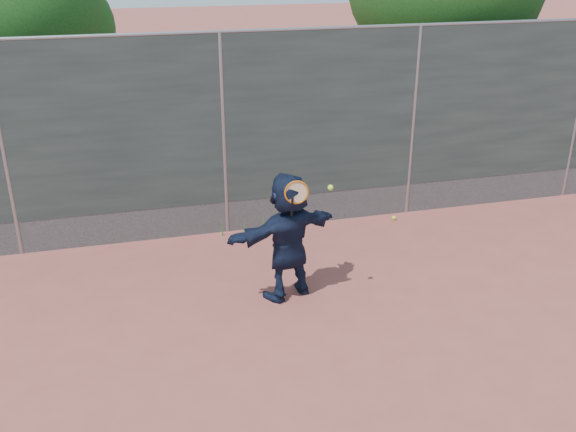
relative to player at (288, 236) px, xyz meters
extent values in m
plane|color=#9E4C42|center=(-0.42, -1.39, -0.82)|extent=(80.00, 80.00, 0.00)
imported|color=#131C35|center=(0.00, 0.00, 0.00)|extent=(1.59, 0.94, 1.63)
sphere|color=#CCFA37|center=(2.26, 1.85, -0.78)|extent=(0.07, 0.07, 0.07)
cube|color=#38423D|center=(-0.42, 2.11, 0.93)|extent=(20.00, 0.04, 2.50)
cube|color=slate|center=(-0.42, 2.11, -0.57)|extent=(20.00, 0.03, 0.50)
cylinder|color=gray|center=(-0.42, 2.11, 2.18)|extent=(20.00, 0.05, 0.05)
cylinder|color=gray|center=(-3.42, 2.11, 0.68)|extent=(0.06, 0.06, 3.00)
cylinder|color=gray|center=(-0.42, 2.11, 0.68)|extent=(0.06, 0.06, 3.00)
cylinder|color=gray|center=(2.58, 2.11, 0.68)|extent=(0.06, 0.06, 3.00)
torus|color=#BE5D11|center=(0.05, -0.20, 0.65)|extent=(0.29, 0.05, 0.29)
cylinder|color=beige|center=(0.05, -0.20, 0.65)|extent=(0.25, 0.03, 0.25)
cylinder|color=black|center=(0.00, -0.18, 0.45)|extent=(0.04, 0.13, 0.33)
sphere|color=#CCFA37|center=(0.45, -0.25, 0.69)|extent=(0.07, 0.07, 0.07)
cylinder|color=#382314|center=(4.08, 4.31, 0.48)|extent=(0.28, 0.28, 2.60)
cylinder|color=#382314|center=(-3.42, 5.11, 0.28)|extent=(0.28, 0.28, 2.20)
sphere|color=#23561C|center=(-3.42, 5.11, 2.21)|extent=(3.00, 3.00, 3.00)
sphere|color=#23561C|center=(-2.82, 5.31, 1.91)|extent=(2.10, 2.10, 2.10)
cone|color=#387226|center=(-0.17, 1.99, -0.69)|extent=(0.03, 0.03, 0.26)
cone|color=#387226|center=(0.13, 2.01, -0.67)|extent=(0.03, 0.03, 0.30)
cone|color=#387226|center=(-0.52, 1.97, -0.71)|extent=(0.03, 0.03, 0.22)
camera|label=1|loc=(-1.81, -6.87, 3.34)|focal=40.00mm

